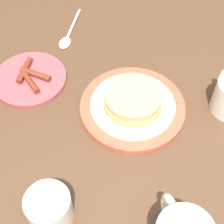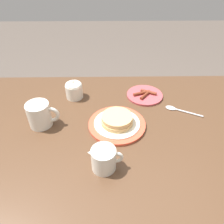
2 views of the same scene
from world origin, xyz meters
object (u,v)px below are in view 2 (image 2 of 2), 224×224
(pancake_plate, at_px, (117,122))
(coffee_mug, at_px, (40,115))
(sugar_bowl, at_px, (74,89))
(spoon, at_px, (177,110))
(side_plate_bacon, at_px, (145,95))
(creamer_pitcher, at_px, (103,159))

(pancake_plate, height_order, coffee_mug, coffee_mug)
(sugar_bowl, bearing_deg, spoon, -13.20)
(side_plate_bacon, height_order, spoon, side_plate_bacon)
(pancake_plate, xyz_separation_m, coffee_mug, (-0.31, 0.01, 0.03))
(spoon, bearing_deg, coffee_mug, -171.52)
(side_plate_bacon, relative_size, coffee_mug, 1.35)
(pancake_plate, relative_size, coffee_mug, 1.83)
(side_plate_bacon, distance_m, creamer_pitcher, 0.46)
(coffee_mug, height_order, spoon, coffee_mug)
(side_plate_bacon, bearing_deg, creamer_pitcher, -114.75)
(creamer_pitcher, xyz_separation_m, sugar_bowl, (-0.14, 0.41, 0.00))
(coffee_mug, bearing_deg, pancake_plate, -2.31)
(pancake_plate, distance_m, spoon, 0.29)
(pancake_plate, xyz_separation_m, spoon, (0.27, 0.10, -0.01))
(sugar_bowl, bearing_deg, side_plate_bacon, 0.58)
(spoon, bearing_deg, sugar_bowl, 166.80)
(pancake_plate, distance_m, side_plate_bacon, 0.25)
(spoon, bearing_deg, side_plate_bacon, 138.85)
(creamer_pitcher, distance_m, spoon, 0.44)
(creamer_pitcher, bearing_deg, sugar_bowl, 109.34)
(sugar_bowl, bearing_deg, pancake_plate, -46.64)
(sugar_bowl, bearing_deg, creamer_pitcher, -70.66)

